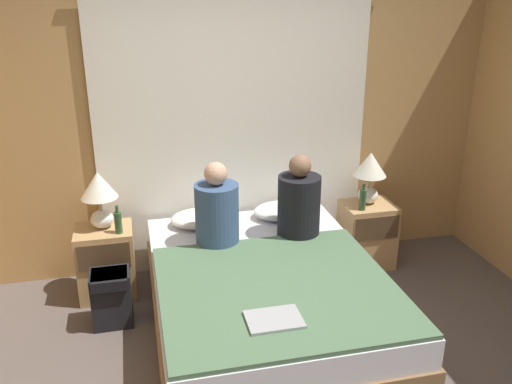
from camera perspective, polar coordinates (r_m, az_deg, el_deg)
The scene contains 16 objects.
wall_back at distance 4.60m, azimuth -2.43°, elevation 7.05°, with size 4.58×0.06×2.50m.
curtain_panel at distance 4.56m, azimuth -2.26°, elevation 5.63°, with size 2.48×0.02×2.30m.
bed at distance 3.94m, azimuth 1.06°, elevation -11.30°, with size 1.57×2.09×0.51m.
nightstand_left at distance 4.51m, azimuth -15.46°, elevation -7.09°, with size 0.44×0.38×0.58m.
nightstand_right at distance 4.91m, azimuth 11.58°, elevation -4.38°, with size 0.44×0.38×0.58m.
lamp_left at distance 4.31m, azimuth -16.18°, elevation -0.03°, with size 0.28×0.28×0.46m.
lamp_right at distance 4.72m, azimuth 11.89°, elevation 2.19°, with size 0.28×0.28×0.46m.
pillow_left at distance 4.45m, azimuth -5.86°, elevation -2.75°, with size 0.49×0.36×0.12m.
pillow_right at distance 4.58m, azimuth 2.75°, elevation -1.97°, with size 0.49×0.36×0.12m.
blanket_on_bed at distance 3.55m, azimuth 2.29°, elevation -10.05°, with size 1.51×1.44×0.03m.
person_left_in_bed at distance 4.04m, azimuth -4.14°, elevation -2.03°, with size 0.33×0.33×0.65m.
person_right_in_bed at distance 4.17m, azimuth 4.54°, elevation -1.18°, with size 0.33×0.33×0.66m.
beer_bottle_on_left_stand at distance 4.26m, azimuth -14.31°, elevation -3.08°, with size 0.06×0.06×0.23m.
beer_bottle_on_right_stand at distance 4.63m, azimuth 11.17°, elevation -0.73°, with size 0.06×0.06×0.24m.
laptop_on_bed at distance 3.21m, azimuth 1.91°, elevation -13.26°, with size 0.32×0.24×0.02m.
backpack_on_floor at distance 4.16m, azimuth -14.98°, elevation -10.44°, with size 0.28×0.26×0.42m.
Camera 1 is at (-0.83, -2.60, 2.35)m, focal length 38.00 mm.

